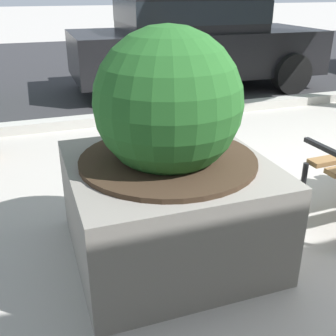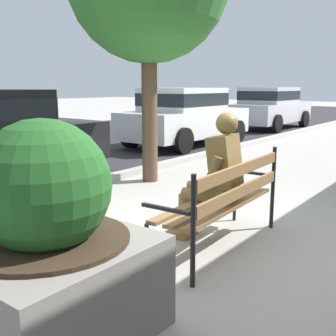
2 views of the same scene
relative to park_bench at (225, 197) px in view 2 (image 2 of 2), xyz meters
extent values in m
plane|color=#ADA8A0|center=(0.15, 0.16, -0.54)|extent=(80.00, 80.00, 0.00)
cube|color=#B2AFA8|center=(0.15, 3.06, -0.48)|extent=(60.00, 0.20, 0.12)
cube|color=olive|center=(0.00, -0.07, -0.09)|extent=(1.70, 0.18, 0.04)
cube|color=olive|center=(0.00, 0.11, -0.09)|extent=(1.70, 0.18, 0.04)
cube|color=olive|center=(-0.01, 0.29, -0.09)|extent=(1.70, 0.18, 0.04)
cube|color=olive|center=(0.01, -0.16, 0.08)|extent=(1.70, 0.11, 0.11)
cube|color=olive|center=(0.01, -0.16, 0.30)|extent=(1.70, 0.11, 0.11)
cylinder|color=black|center=(-0.89, 0.27, -0.32)|extent=(0.04, 0.04, 0.45)
cylinder|color=black|center=(-0.87, -0.20, -0.07)|extent=(0.04, 0.04, 0.95)
cube|color=black|center=(-0.88, 0.07, 0.08)|extent=(0.06, 0.48, 0.03)
cylinder|color=black|center=(0.87, 0.35, -0.32)|extent=(0.04, 0.04, 0.45)
cylinder|color=black|center=(0.89, -0.12, -0.07)|extent=(0.04, 0.04, 0.95)
cube|color=black|center=(0.87, 0.15, 0.08)|extent=(0.06, 0.48, 0.03)
cube|color=olive|center=(0.09, 0.17, 0.02)|extent=(0.37, 0.36, 0.16)
cube|color=olive|center=(0.10, 0.07, 0.34)|extent=(0.39, 0.33, 0.55)
sphere|color=olive|center=(0.10, 0.06, 0.72)|extent=(0.22, 0.22, 0.22)
cylinder|color=olive|center=(-0.12, 0.06, 0.29)|extent=(0.11, 0.19, 0.29)
cylinder|color=olive|center=(-0.15, 0.20, 0.12)|extent=(0.11, 0.27, 0.10)
cylinder|color=olive|center=(0.31, 0.11, 0.29)|extent=(0.11, 0.19, 0.29)
cylinder|color=olive|center=(0.31, 0.25, 0.12)|extent=(0.11, 0.27, 0.10)
cylinder|color=olive|center=(-0.02, 0.30, -0.02)|extent=(0.17, 0.38, 0.14)
cylinder|color=olive|center=(-0.04, 0.48, -0.29)|extent=(0.11, 0.11, 0.50)
cube|color=olive|center=(-0.05, 0.54, -0.51)|extent=(0.14, 0.25, 0.07)
cylinder|color=olive|center=(0.16, 0.32, -0.02)|extent=(0.17, 0.38, 0.14)
cylinder|color=olive|center=(0.14, 0.50, -0.29)|extent=(0.11, 0.11, 0.50)
cube|color=olive|center=(0.13, 0.56, -0.51)|extent=(0.14, 0.25, 0.07)
cube|color=olive|center=(0.26, 0.61, -0.46)|extent=(0.30, 0.21, 0.16)
cube|color=gray|center=(-1.97, 0.20, -0.22)|extent=(1.19, 1.19, 0.64)
cylinder|color=#38281C|center=(-1.97, 0.20, 0.11)|extent=(1.07, 1.07, 0.03)
sphere|color=#235B23|center=(-1.97, 0.20, 0.46)|extent=(0.86, 0.86, 0.86)
cylinder|color=brown|center=(1.90, 2.54, 0.64)|extent=(0.26, 0.26, 2.36)
cylinder|color=black|center=(1.41, 5.40, -0.22)|extent=(0.64, 0.23, 0.64)
cylinder|color=black|center=(1.38, 3.70, -0.22)|extent=(0.64, 0.23, 0.64)
cube|color=silver|center=(5.94, 4.57, 0.07)|extent=(4.12, 1.76, 0.70)
cube|color=silver|center=(5.79, 4.57, 0.72)|extent=(2.15, 1.59, 0.60)
cube|color=black|center=(5.79, 4.57, 0.72)|extent=(2.16, 1.61, 0.33)
cylinder|color=black|center=(7.28, 5.40, -0.22)|extent=(0.64, 0.23, 0.64)
cylinder|color=black|center=(7.26, 3.70, -0.22)|extent=(0.64, 0.23, 0.64)
cylinder|color=black|center=(4.62, 5.44, -0.22)|extent=(0.64, 0.23, 0.64)
cylinder|color=black|center=(4.59, 3.74, -0.22)|extent=(0.64, 0.23, 0.64)
cube|color=#B7B7BC|center=(11.59, 4.57, 0.07)|extent=(4.12, 1.76, 0.70)
cube|color=#B7B7BC|center=(11.44, 4.57, 0.72)|extent=(2.15, 1.59, 0.60)
cube|color=black|center=(11.44, 4.57, 0.72)|extent=(2.16, 1.61, 0.33)
cylinder|color=black|center=(12.93, 5.40, -0.22)|extent=(0.64, 0.23, 0.64)
cylinder|color=black|center=(12.91, 3.70, -0.22)|extent=(0.64, 0.23, 0.64)
cylinder|color=black|center=(10.27, 5.44, -0.22)|extent=(0.64, 0.23, 0.64)
cylinder|color=black|center=(10.24, 3.74, -0.22)|extent=(0.64, 0.23, 0.64)
camera|label=1|loc=(-2.72, -1.94, 1.06)|focal=43.69mm
camera|label=2|loc=(-3.51, -1.94, 1.08)|focal=44.31mm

